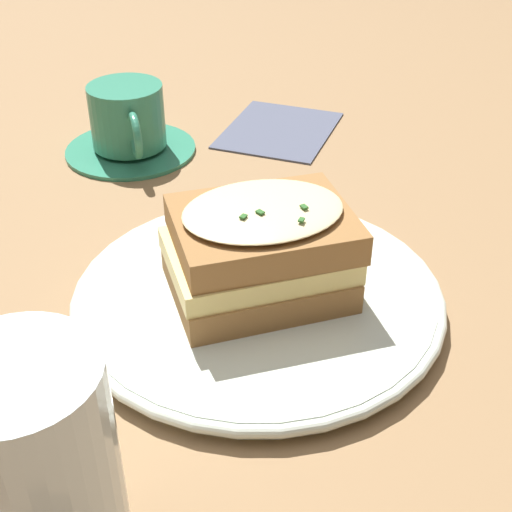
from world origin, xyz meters
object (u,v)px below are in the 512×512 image
Objects in this scene: dinner_plate at (256,296)px; sandwich at (259,251)px; water_glass at (36,465)px; napkin at (279,129)px; teacup_with_saucer at (128,125)px.

dinner_plate is 1.73× the size of sandwich.
water_glass is at bearing 11.72° from dinner_plate.
water_glass is at bearing 25.01° from napkin.
teacup_with_saucer is (-0.11, -0.26, -0.02)m from sandwich.
teacup_with_saucer is at bearing -137.36° from water_glass.
water_glass is at bearing 11.10° from sandwich.
dinner_plate reaches higher than napkin.
sandwich is 1.31× the size of water_glass.
dinner_plate is 2.00× the size of napkin.
napkin is at bearing 91.41° from teacup_with_saucer.
water_glass reaches higher than napkin.
dinner_plate is 2.26× the size of water_glass.
napkin is (-0.14, 0.09, -0.03)m from teacup_with_saucer.
dinner_plate is at bearing 9.60° from teacup_with_saucer.
sandwich is 1.16× the size of napkin.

